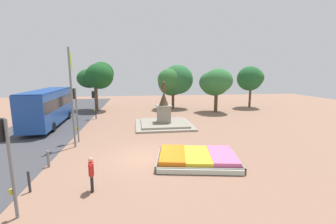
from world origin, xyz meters
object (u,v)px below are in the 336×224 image
object	(u,v)px
traffic_light_mid_block	(75,106)
kerb_bollard_mid_b	(48,158)
traffic_light_near_crossing	(6,151)
banner_pole	(72,96)
city_bus	(48,105)
kerb_bollard_mid_a	(29,181)
pedestrian_with_handbag	(91,172)
traffic_light_far_corner	(94,100)
flower_planter	(197,158)
statue_monument	(164,119)

from	to	relation	value
traffic_light_mid_block	kerb_bollard_mid_b	distance (m)	5.29
traffic_light_near_crossing	banner_pole	bearing A→B (deg)	89.21
city_bus	kerb_bollard_mid_b	world-z (taller)	city_bus
traffic_light_mid_block	banner_pole	bearing A→B (deg)	-82.68
kerb_bollard_mid_a	traffic_light_mid_block	bearing A→B (deg)	88.30
city_bus	pedestrian_with_handbag	distance (m)	15.52
traffic_light_mid_block	city_bus	size ratio (longest dim) A/B	0.42
traffic_light_far_corner	kerb_bollard_mid_b	distance (m)	13.75
kerb_bollard_mid_b	banner_pole	bearing A→B (deg)	80.76
flower_planter	city_bus	world-z (taller)	city_bus
flower_planter	statue_monument	xyz separation A→B (m)	(-0.82, 9.72, 0.41)
traffic_light_near_crossing	statue_monument	bearing A→B (deg)	62.24
traffic_light_far_corner	pedestrian_with_handbag	size ratio (longest dim) A/B	1.99
banner_pole	city_bus	xyz separation A→B (m)	(-4.31, 7.32, -1.66)
banner_pole	kerb_bollard_mid_b	xyz separation A→B (m)	(-0.57, -3.51, -3.21)
statue_monument	banner_pole	distance (m)	9.65
flower_planter	kerb_bollard_mid_a	xyz separation A→B (m)	(-8.38, -2.26, 0.27)
traffic_light_near_crossing	pedestrian_with_handbag	size ratio (longest dim) A/B	2.31
flower_planter	traffic_light_mid_block	distance (m)	10.04
traffic_light_near_crossing	kerb_bollard_mid_b	xyz separation A→B (m)	(-0.46, 4.66, -2.06)
flower_planter	traffic_light_near_crossing	world-z (taller)	traffic_light_near_crossing
pedestrian_with_handbag	traffic_light_near_crossing	bearing A→B (deg)	-148.28
traffic_light_mid_block	kerb_bollard_mid_b	bearing A→B (deg)	-95.00
pedestrian_with_handbag	kerb_bollard_mid_b	bearing A→B (deg)	133.68
traffic_light_mid_block	pedestrian_with_handbag	distance (m)	8.46
flower_planter	kerb_bollard_mid_a	bearing A→B (deg)	-164.92
banner_pole	flower_planter	bearing A→B (deg)	-26.80
statue_monument	kerb_bollard_mid_a	distance (m)	14.16
traffic_light_far_corner	flower_planter	bearing A→B (deg)	-59.49
traffic_light_near_crossing	pedestrian_with_handbag	xyz separation A→B (m)	(2.51, 1.55, -1.65)
statue_monument	pedestrian_with_handbag	xyz separation A→B (m)	(-4.78, -12.30, 0.27)
traffic_light_far_corner	kerb_bollard_mid_b	xyz separation A→B (m)	(-0.22, -13.64, -1.72)
traffic_light_far_corner	kerb_bollard_mid_b	bearing A→B (deg)	-90.93
banner_pole	pedestrian_with_handbag	size ratio (longest dim) A/B	4.33
traffic_light_near_crossing	banner_pole	world-z (taller)	banner_pole
traffic_light_far_corner	kerb_bollard_mid_a	bearing A→B (deg)	-90.10
flower_planter	banner_pole	bearing A→B (deg)	153.20
traffic_light_far_corner	city_bus	xyz separation A→B (m)	(-3.96, -2.80, -0.17)
traffic_light_far_corner	kerb_bollard_mid_a	distance (m)	16.51
kerb_bollard_mid_b	city_bus	bearing A→B (deg)	109.06
statue_monument	traffic_light_near_crossing	bearing A→B (deg)	-117.76
traffic_light_mid_block	flower_planter	bearing A→B (deg)	-32.83
traffic_light_near_crossing	city_bus	world-z (taller)	traffic_light_near_crossing
flower_planter	kerb_bollard_mid_a	size ratio (longest dim) A/B	5.27
flower_planter	traffic_light_mid_block	xyz separation A→B (m)	(-8.15, 5.26, 2.58)
flower_planter	banner_pole	world-z (taller)	banner_pole
pedestrian_with_handbag	traffic_light_mid_block	bearing A→B (deg)	108.03
city_bus	kerb_bollard_mid_b	size ratio (longest dim) A/B	10.01
kerb_bollard_mid_a	kerb_bollard_mid_b	size ratio (longest dim) A/B	1.02
traffic_light_far_corner	city_bus	size ratio (longest dim) A/B	0.32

